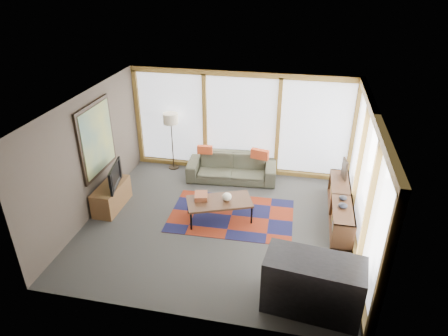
% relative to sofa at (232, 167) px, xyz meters
% --- Properties ---
extents(ground, '(5.50, 5.50, 0.00)m').
position_rel_sofa_xyz_m(ground, '(0.13, -1.94, -0.32)').
color(ground, '#30302D').
rests_on(ground, ground).
extents(room_envelope, '(5.52, 5.02, 2.62)m').
position_rel_sofa_xyz_m(room_envelope, '(0.62, -1.38, 1.22)').
color(room_envelope, '#4A3E35').
rests_on(room_envelope, ground).
extents(rug, '(2.65, 1.74, 0.01)m').
position_rel_sofa_xyz_m(rug, '(0.30, -1.61, -0.31)').
color(rug, maroon).
rests_on(rug, ground).
extents(sofa, '(2.23, 1.02, 0.63)m').
position_rel_sofa_xyz_m(sofa, '(0.00, 0.00, 0.00)').
color(sofa, '#333527').
rests_on(sofa, ground).
extents(pillow_left, '(0.38, 0.14, 0.21)m').
position_rel_sofa_xyz_m(pillow_left, '(-0.68, 0.00, 0.42)').
color(pillow_left, '#BD441F').
rests_on(pillow_left, sofa).
extents(pillow_right, '(0.45, 0.22, 0.24)m').
position_rel_sofa_xyz_m(pillow_right, '(0.68, -0.01, 0.44)').
color(pillow_right, '#BD441F').
rests_on(pillow_right, sofa).
extents(floor_lamp, '(0.38, 0.38, 1.51)m').
position_rel_sofa_xyz_m(floor_lamp, '(-1.61, 0.28, 0.44)').
color(floor_lamp, black).
rests_on(floor_lamp, ground).
extents(coffee_table, '(1.48, 1.11, 0.44)m').
position_rel_sofa_xyz_m(coffee_table, '(0.07, -1.77, -0.10)').
color(coffee_table, '#341A14').
rests_on(coffee_table, ground).
extents(book_stack, '(0.32, 0.37, 0.11)m').
position_rel_sofa_xyz_m(book_stack, '(-0.32, -1.75, 0.18)').
color(book_stack, brown).
rests_on(book_stack, coffee_table).
extents(vase, '(0.20, 0.20, 0.17)m').
position_rel_sofa_xyz_m(vase, '(0.22, -1.72, 0.21)').
color(vase, beige).
rests_on(vase, coffee_table).
extents(bookshelf, '(0.41, 2.28, 0.57)m').
position_rel_sofa_xyz_m(bookshelf, '(2.56, -1.20, -0.03)').
color(bookshelf, '#341A14').
rests_on(bookshelf, ground).
extents(bowl_a, '(0.19, 0.19, 0.09)m').
position_rel_sofa_xyz_m(bowl_a, '(2.54, -1.71, 0.30)').
color(bowl_a, black).
rests_on(bowl_a, bookshelf).
extents(bowl_b, '(0.17, 0.17, 0.08)m').
position_rel_sofa_xyz_m(bowl_b, '(2.56, -1.40, 0.29)').
color(bowl_b, black).
rests_on(bowl_b, bookshelf).
extents(shelf_picture, '(0.10, 0.34, 0.44)m').
position_rel_sofa_xyz_m(shelf_picture, '(2.62, -0.45, 0.47)').
color(shelf_picture, black).
rests_on(shelf_picture, bookshelf).
extents(tv_console, '(0.45, 1.09, 0.54)m').
position_rel_sofa_xyz_m(tv_console, '(-2.34, -1.81, -0.05)').
color(tv_console, brown).
rests_on(tv_console, ground).
extents(television, '(0.30, 0.88, 0.51)m').
position_rel_sofa_xyz_m(television, '(-2.27, -1.82, 0.48)').
color(television, black).
rests_on(television, tv_console).
extents(bar_counter, '(1.55, 0.86, 0.94)m').
position_rel_sofa_xyz_m(bar_counter, '(2.00, -3.86, 0.15)').
color(bar_counter, black).
rests_on(bar_counter, ground).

